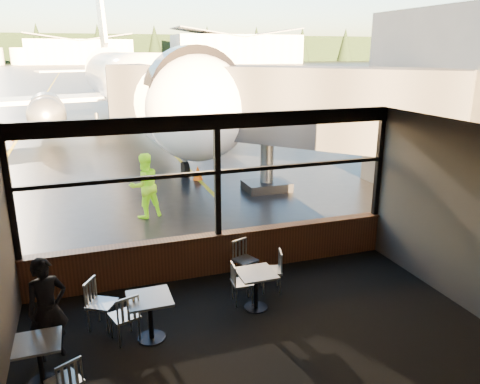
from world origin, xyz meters
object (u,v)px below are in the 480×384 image
chair_mid_w (102,304)px  passenger (48,309)px  ground_crew (145,186)px  airliner (131,42)px  cafe_table_near (256,290)px  cafe_table_mid (151,318)px  chair_left_s (65,382)px  chair_mid_s (124,316)px  chair_near_n (245,261)px  cafe_table_left (40,363)px  cone_nose (198,173)px  jet_bridge (274,120)px  chair_near_e (271,271)px  chair_near_w (242,283)px  cone_wing (10,133)px

chair_mid_w → passenger: 1.07m
chair_mid_w → ground_crew: (1.55, 5.62, 0.50)m
airliner → cafe_table_near: (-0.36, -21.48, -4.84)m
chair_mid_w → airliner: bearing=-158.1°
cafe_table_mid → chair_left_s: bearing=-137.0°
airliner → chair_left_s: 23.87m
airliner → passenger: (-3.97, -21.79, -4.37)m
airliner → cafe_table_near: 22.02m
chair_mid_s → passenger: 1.22m
cafe_table_mid → chair_near_n: size_ratio=0.89×
cafe_table_near → cafe_table_left: bearing=-165.6°
chair_mid_s → cone_nose: 10.37m
passenger → cone_nose: size_ratio=3.12×
ground_crew → chair_mid_s: bearing=60.9°
cafe_table_left → jet_bridge: bearing=48.9°
chair_mid_w → chair_left_s: chair_mid_w is taller
cafe_table_mid → cafe_table_left: bearing=-160.4°
chair_near_e → chair_left_s: 4.47m
chair_mid_s → chair_near_e: bearing=-2.5°
airliner → chair_near_w: (-0.53, -21.19, -4.80)m
jet_bridge → chair_near_e: 7.48m
cone_wing → jet_bridge: bearing=-55.6°
cafe_table_left → cone_wing: 22.89m
jet_bridge → cafe_table_left: size_ratio=16.06×
chair_mid_w → cone_wing: bearing=-139.5°
cafe_table_mid → cone_wing: cafe_table_mid is taller
cafe_table_mid → passenger: (-1.57, 0.04, 0.45)m
chair_near_w → cone_nose: (1.39, 9.17, -0.15)m
chair_near_e → cafe_table_left: bearing=124.8°
airliner → cone_wing: (-7.00, 0.26, -4.95)m
chair_near_e → chair_mid_s: size_ratio=0.97×
cone_wing → chair_mid_s: bearing=-79.2°
jet_bridge → passenger: 10.35m
chair_near_n → chair_mid_s: 3.00m
chair_mid_w → cone_wing: chair_mid_w is taller
chair_near_e → chair_left_s: size_ratio=1.04×
cafe_table_mid → chair_left_s: (-1.34, -1.25, 0.02)m
passenger → ground_crew: (2.36, 6.19, 0.11)m
cafe_table_near → passenger: size_ratio=0.44×
airliner → cone_wing: airliner is taller
jet_bridge → chair_near_n: size_ratio=12.92×
cafe_table_mid → jet_bridge: bearing=54.4°
chair_near_n → cone_nose: bearing=-117.7°
chair_near_w → cone_nose: bearing=175.3°
chair_near_w → chair_near_n: bearing=161.0°
airliner → chair_near_e: airliner is taller
jet_bridge → airliner: bearing=101.8°
passenger → jet_bridge: bearing=29.1°
cafe_table_near → cafe_table_left: 3.85m
cone_nose → cone_wing: 14.58m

